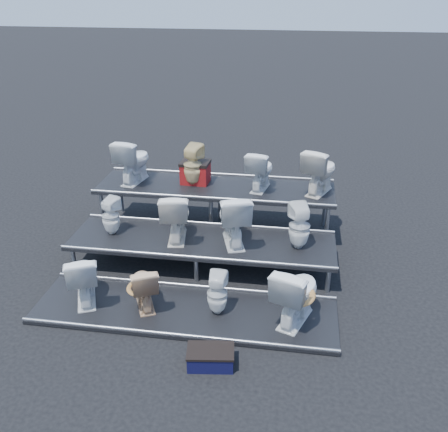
# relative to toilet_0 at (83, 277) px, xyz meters

# --- Properties ---
(ground) EXTENTS (80.00, 80.00, 0.00)m
(ground) POSITION_rel_toilet_0_xyz_m (1.44, 1.30, -0.45)
(ground) COLOR black
(ground) RESTS_ON ground
(tier_front) EXTENTS (4.20, 1.20, 0.06)m
(tier_front) POSITION_rel_toilet_0_xyz_m (1.44, 0.00, -0.42)
(tier_front) COLOR black
(tier_front) RESTS_ON ground
(tier_mid) EXTENTS (4.20, 1.20, 0.46)m
(tier_mid) POSITION_rel_toilet_0_xyz_m (1.44, 1.30, -0.22)
(tier_mid) COLOR black
(tier_mid) RESTS_ON ground
(tier_back) EXTENTS (4.20, 1.20, 0.86)m
(tier_back) POSITION_rel_toilet_0_xyz_m (1.44, 2.60, -0.02)
(tier_back) COLOR black
(tier_back) RESTS_ON ground
(toilet_0) EXTENTS (0.70, 0.87, 0.77)m
(toilet_0) POSITION_rel_toilet_0_xyz_m (0.00, 0.00, 0.00)
(toilet_0) COLOR white
(toilet_0) RESTS_ON tier_front
(toilet_1) EXTENTS (0.61, 0.74, 0.66)m
(toilet_1) POSITION_rel_toilet_0_xyz_m (0.87, 0.00, -0.06)
(toilet_1) COLOR tan
(toilet_1) RESTS_ON tier_front
(toilet_2) EXTENTS (0.28, 0.29, 0.62)m
(toilet_2) POSITION_rel_toilet_0_xyz_m (1.91, 0.00, -0.08)
(toilet_2) COLOR white
(toilet_2) RESTS_ON tier_front
(toilet_3) EXTENTS (0.75, 0.95, 0.85)m
(toilet_3) POSITION_rel_toilet_0_xyz_m (2.96, 0.00, 0.04)
(toilet_3) COLOR white
(toilet_3) RESTS_ON tier_front
(toilet_4) EXTENTS (0.36, 0.37, 0.62)m
(toilet_4) POSITION_rel_toilet_0_xyz_m (-0.04, 1.30, 0.32)
(toilet_4) COLOR white
(toilet_4) RESTS_ON tier_mid
(toilet_5) EXTENTS (0.57, 0.85, 0.81)m
(toilet_5) POSITION_rel_toilet_0_xyz_m (1.03, 1.30, 0.42)
(toilet_5) COLOR white
(toilet_5) RESTS_ON tier_mid
(toilet_6) EXTENTS (0.69, 0.93, 0.85)m
(toilet_6) POSITION_rel_toilet_0_xyz_m (1.94, 1.30, 0.44)
(toilet_6) COLOR white
(toilet_6) RESTS_ON tier_mid
(toilet_7) EXTENTS (0.42, 0.42, 0.72)m
(toilet_7) POSITION_rel_toilet_0_xyz_m (2.96, 1.30, 0.37)
(toilet_7) COLOR white
(toilet_7) RESTS_ON tier_mid
(toilet_8) EXTENTS (0.59, 0.86, 0.81)m
(toilet_8) POSITION_rel_toilet_0_xyz_m (-0.05, 2.60, 0.82)
(toilet_8) COLOR white
(toilet_8) RESTS_ON tier_back
(toilet_9) EXTENTS (0.41, 0.42, 0.74)m
(toilet_9) POSITION_rel_toilet_0_xyz_m (1.04, 2.60, 0.79)
(toilet_9) COLOR #E2C986
(toilet_9) RESTS_ON tier_back
(toilet_10) EXTENTS (0.52, 0.76, 0.71)m
(toilet_10) POSITION_rel_toilet_0_xyz_m (2.24, 2.60, 0.77)
(toilet_10) COLOR white
(toilet_10) RESTS_ON tier_back
(toilet_11) EXTENTS (0.73, 0.89, 0.80)m
(toilet_11) POSITION_rel_toilet_0_xyz_m (3.26, 2.60, 0.81)
(toilet_11) COLOR white
(toilet_11) RESTS_ON tier_back
(red_crate) EXTENTS (0.50, 0.41, 0.35)m
(red_crate) POSITION_rel_toilet_0_xyz_m (1.06, 2.72, 0.59)
(red_crate) COLOR maroon
(red_crate) RESTS_ON tier_back
(step_stool) EXTENTS (0.58, 0.40, 0.20)m
(step_stool) POSITION_rel_toilet_0_xyz_m (1.99, -0.97, -0.35)
(step_stool) COLOR black
(step_stool) RESTS_ON ground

